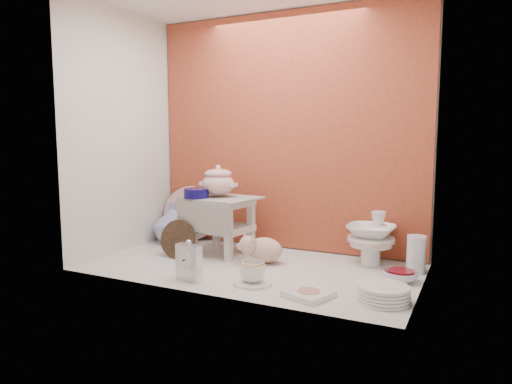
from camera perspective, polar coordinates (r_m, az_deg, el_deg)
ground at (r=2.62m, az=-0.59°, el=-9.19°), size 1.80×1.80×0.00m
niche_shell at (r=2.69m, az=1.13°, el=11.27°), size 1.86×1.03×1.53m
step_stool at (r=2.88m, az=-4.20°, el=-4.12°), size 0.46×0.41×0.35m
soup_tureen at (r=2.87m, az=-4.67°, el=1.39°), size 0.32×0.32×0.20m
cobalt_bowl at (r=2.83m, az=-7.36°, el=-0.16°), size 0.16×0.16×0.06m
floral_platter at (r=3.28m, az=-8.03°, el=-2.59°), size 0.40×0.24×0.38m
blue_white_vase at (r=3.21m, az=-10.18°, el=-3.77°), size 0.33×0.33×0.27m
lacquer_tray at (r=2.82m, az=-9.61°, el=-5.73°), size 0.24×0.09×0.23m
mantel_clock at (r=2.38m, az=-8.27°, el=-8.36°), size 0.15×0.07×0.20m
plush_pig at (r=2.67m, az=1.09°, el=-7.09°), size 0.32×0.27×0.16m
teacup_saucer at (r=2.32m, az=-0.40°, el=-11.13°), size 0.24×0.24×0.01m
gold_rim_teacup at (r=2.31m, az=-0.40°, el=-9.78°), size 0.15×0.15×0.10m
lattice_dish at (r=2.16m, az=6.50°, el=-12.36°), size 0.24×0.24×0.03m
dinner_plate_stack at (r=2.16m, az=15.44°, el=-11.97°), size 0.31×0.31×0.07m
crystal_bowl at (r=2.47m, az=17.40°, el=-9.87°), size 0.22×0.22×0.05m
clear_glass_vase at (r=2.63m, az=19.13°, el=-7.25°), size 0.11×0.11×0.20m
porcelain_tower at (r=2.70m, az=13.98°, el=-5.49°), size 0.35×0.35×0.31m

